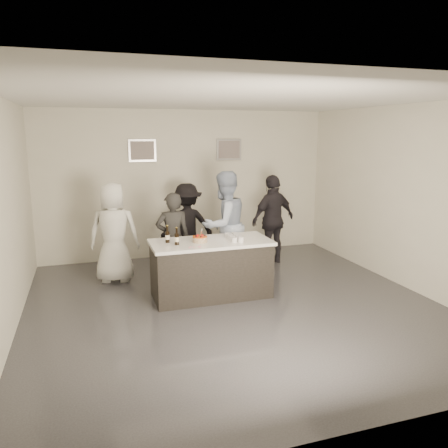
{
  "coord_description": "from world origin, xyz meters",
  "views": [
    {
      "loc": [
        -2.03,
        -5.81,
        2.53
      ],
      "look_at": [
        0.0,
        0.5,
        1.15
      ],
      "focal_mm": 35.0,
      "sensor_mm": 36.0,
      "label": 1
    }
  ],
  "objects_px": {
    "beer_bottle_b": "(177,236)",
    "person_main_black": "(173,239)",
    "beer_bottle_a": "(167,234)",
    "person_guest_back": "(187,225)",
    "person_guest_right": "(273,219)",
    "cake": "(200,240)",
    "person_main_blue": "(224,225)",
    "bar_counter": "(211,269)",
    "person_guest_left": "(114,232)"
  },
  "relations": [
    {
      "from": "person_guest_right",
      "to": "beer_bottle_b",
      "type": "bearing_deg",
      "value": 14.89
    },
    {
      "from": "beer_bottle_b",
      "to": "person_guest_left",
      "type": "relative_size",
      "value": 0.15
    },
    {
      "from": "cake",
      "to": "beer_bottle_b",
      "type": "height_order",
      "value": "beer_bottle_b"
    },
    {
      "from": "cake",
      "to": "person_main_black",
      "type": "bearing_deg",
      "value": 108.51
    },
    {
      "from": "cake",
      "to": "beer_bottle_a",
      "type": "height_order",
      "value": "beer_bottle_a"
    },
    {
      "from": "beer_bottle_b",
      "to": "person_guest_left",
      "type": "bearing_deg",
      "value": 122.82
    },
    {
      "from": "person_main_black",
      "to": "person_main_blue",
      "type": "height_order",
      "value": "person_main_blue"
    },
    {
      "from": "cake",
      "to": "person_guest_right",
      "type": "bearing_deg",
      "value": 37.27
    },
    {
      "from": "bar_counter",
      "to": "person_guest_left",
      "type": "xyz_separation_m",
      "value": [
        -1.38,
        1.21,
        0.42
      ]
    },
    {
      "from": "person_guest_right",
      "to": "beer_bottle_a",
      "type": "bearing_deg",
      "value": 10.36
    },
    {
      "from": "person_guest_left",
      "to": "person_guest_back",
      "type": "height_order",
      "value": "person_guest_left"
    },
    {
      "from": "beer_bottle_b",
      "to": "person_guest_left",
      "type": "height_order",
      "value": "person_guest_left"
    },
    {
      "from": "beer_bottle_a",
      "to": "person_main_black",
      "type": "distance_m",
      "value": 0.75
    },
    {
      "from": "person_guest_right",
      "to": "person_main_blue",
      "type": "bearing_deg",
      "value": 5.86
    },
    {
      "from": "bar_counter",
      "to": "person_main_black",
      "type": "relative_size",
      "value": 1.18
    },
    {
      "from": "bar_counter",
      "to": "cake",
      "type": "xyz_separation_m",
      "value": [
        -0.18,
        -0.02,
        0.49
      ]
    },
    {
      "from": "cake",
      "to": "person_guest_back",
      "type": "relative_size",
      "value": 0.14
    },
    {
      "from": "beer_bottle_b",
      "to": "person_guest_right",
      "type": "distance_m",
      "value": 2.67
    },
    {
      "from": "cake",
      "to": "person_guest_left",
      "type": "height_order",
      "value": "person_guest_left"
    },
    {
      "from": "beer_bottle_a",
      "to": "person_guest_back",
      "type": "bearing_deg",
      "value": 67.13
    },
    {
      "from": "beer_bottle_b",
      "to": "person_main_black",
      "type": "bearing_deg",
      "value": 82.78
    },
    {
      "from": "person_main_blue",
      "to": "person_guest_back",
      "type": "height_order",
      "value": "person_main_blue"
    },
    {
      "from": "person_guest_left",
      "to": "person_guest_back",
      "type": "bearing_deg",
      "value": -148.96
    },
    {
      "from": "bar_counter",
      "to": "person_guest_back",
      "type": "bearing_deg",
      "value": 89.78
    },
    {
      "from": "person_main_blue",
      "to": "person_guest_left",
      "type": "bearing_deg",
      "value": -33.69
    },
    {
      "from": "person_main_blue",
      "to": "person_guest_back",
      "type": "xyz_separation_m",
      "value": [
        -0.49,
        0.82,
        -0.14
      ]
    },
    {
      "from": "person_guest_left",
      "to": "beer_bottle_b",
      "type": "bearing_deg",
      "value": 135.23
    },
    {
      "from": "person_main_blue",
      "to": "person_guest_back",
      "type": "distance_m",
      "value": 0.97
    },
    {
      "from": "beer_bottle_b",
      "to": "person_main_blue",
      "type": "xyz_separation_m",
      "value": [
        1.04,
        0.94,
        -0.08
      ]
    },
    {
      "from": "bar_counter",
      "to": "beer_bottle_b",
      "type": "bearing_deg",
      "value": -171.32
    },
    {
      "from": "person_guest_right",
      "to": "bar_counter",
      "type": "bearing_deg",
      "value": 21.1
    },
    {
      "from": "person_main_black",
      "to": "person_guest_right",
      "type": "bearing_deg",
      "value": -157.67
    },
    {
      "from": "person_guest_right",
      "to": "person_guest_left",
      "type": "bearing_deg",
      "value": -15.21
    },
    {
      "from": "person_main_black",
      "to": "person_guest_back",
      "type": "xyz_separation_m",
      "value": [
        0.45,
        0.9,
        0.02
      ]
    },
    {
      "from": "bar_counter",
      "to": "person_guest_right",
      "type": "bearing_deg",
      "value": 39.75
    },
    {
      "from": "beer_bottle_a",
      "to": "person_main_black",
      "type": "relative_size",
      "value": 0.17
    },
    {
      "from": "beer_bottle_a",
      "to": "person_guest_back",
      "type": "distance_m",
      "value": 1.73
    },
    {
      "from": "beer_bottle_b",
      "to": "person_guest_right",
      "type": "bearing_deg",
      "value": 33.55
    },
    {
      "from": "beer_bottle_b",
      "to": "person_main_black",
      "type": "relative_size",
      "value": 0.17
    },
    {
      "from": "person_main_black",
      "to": "person_guest_back",
      "type": "bearing_deg",
      "value": -110.47
    },
    {
      "from": "bar_counter",
      "to": "person_guest_back",
      "type": "height_order",
      "value": "person_guest_back"
    },
    {
      "from": "person_guest_back",
      "to": "beer_bottle_a",
      "type": "bearing_deg",
      "value": 67.7
    },
    {
      "from": "bar_counter",
      "to": "person_guest_left",
      "type": "height_order",
      "value": "person_guest_left"
    },
    {
      "from": "person_main_blue",
      "to": "person_guest_back",
      "type": "relative_size",
      "value": 1.18
    },
    {
      "from": "person_main_black",
      "to": "bar_counter",
      "type": "bearing_deg",
      "value": 125.96
    },
    {
      "from": "beer_bottle_a",
      "to": "beer_bottle_b",
      "type": "bearing_deg",
      "value": -59.7
    },
    {
      "from": "beer_bottle_a",
      "to": "person_guest_back",
      "type": "relative_size",
      "value": 0.16
    },
    {
      "from": "cake",
      "to": "beer_bottle_b",
      "type": "bearing_deg",
      "value": -169.97
    },
    {
      "from": "beer_bottle_a",
      "to": "person_guest_left",
      "type": "distance_m",
      "value": 1.33
    },
    {
      "from": "bar_counter",
      "to": "beer_bottle_a",
      "type": "distance_m",
      "value": 0.88
    }
  ]
}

